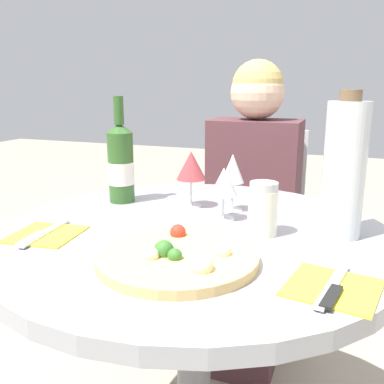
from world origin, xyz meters
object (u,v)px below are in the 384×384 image
Objects in this scene: chair_behind_diner at (255,239)px; wine_bottle at (121,163)px; seated_diner at (249,224)px; pizza_large at (178,256)px; tall_carafe at (344,169)px; dining_table at (194,291)px.

chair_behind_diner is 0.84m from wine_bottle.
seated_diner is 3.69× the size of pizza_large.
chair_behind_diner is at bearing -90.00° from seated_diner.
seated_diner is at bearing 93.64° from pizza_large.
wine_bottle is (-0.33, 0.36, 0.10)m from pizza_large.
seated_diner is (-0.00, -0.14, 0.11)m from chair_behind_diner.
seated_diner reaches higher than tall_carafe.
chair_behind_diner is at bearing 114.99° from tall_carafe.
chair_behind_diner is 0.95m from tall_carafe.
tall_carafe reaches higher than chair_behind_diner.
dining_table is 0.47m from tall_carafe.
chair_behind_diner is 0.18m from seated_diner.
wine_bottle is at bearing 67.68° from chair_behind_diner.
pizza_large is (0.06, -1.02, 0.33)m from chair_behind_diner.
dining_table is 0.69m from seated_diner.
pizza_large is at bearing 93.14° from chair_behind_diner.
wine_bottle is at bearing 132.41° from pizza_large.
seated_diner reaches higher than dining_table.
wine_bottle is 0.63m from tall_carafe.
chair_behind_diner is at bearing 67.68° from wine_bottle.
tall_carafe is at bearing -7.90° from wine_bottle.
pizza_large is 0.97× the size of tall_carafe.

